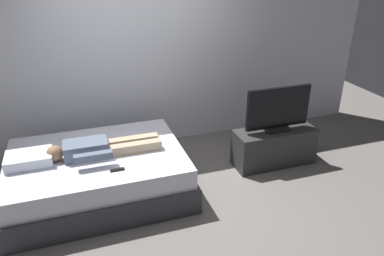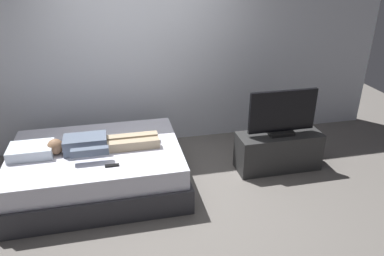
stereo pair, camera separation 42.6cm
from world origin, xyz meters
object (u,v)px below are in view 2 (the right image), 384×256
Objects in this scene: bed at (98,169)px; tv_stand at (278,151)px; person at (97,144)px; remote at (112,165)px; tv at (282,114)px; pillow at (31,151)px.

bed is 2.32m from tv_stand.
bed is 1.61× the size of person.
bed is 0.56m from remote.
tv is (2.32, -0.03, 0.52)m from bed.
tv is at bearing 0.00° from tv_stand.
bed is 1.85× the size of tv_stand.
tv is (3.01, -0.03, 0.18)m from pillow.
pillow is (-0.70, 0.00, 0.34)m from bed.
pillow is at bearing 153.32° from remote.
person is 1.15× the size of tv_stand.
pillow is 0.98m from remote.
person is 8.40× the size of remote.
pillow is 3.02m from tv.
remote is 0.14× the size of tv_stand.
pillow is at bearing 179.42° from tv.
remote is at bearing -26.68° from pillow.
person is at bearing -179.87° from tv_stand.
pillow reaches higher than bed.
tv_stand is 1.25× the size of tv.
tv_stand is at bearing -0.58° from pillow.
tv_stand is at bearing 10.87° from remote.
remote is (0.88, -0.44, -0.05)m from pillow.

